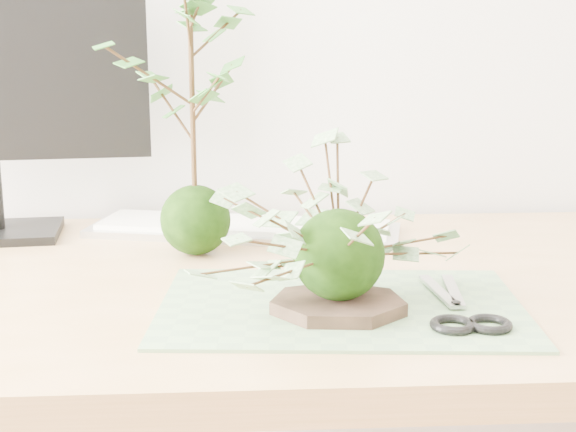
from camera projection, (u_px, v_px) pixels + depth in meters
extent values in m
cube|color=tan|center=(258.00, 290.00, 1.06)|extent=(1.60, 0.70, 0.04)
cube|color=#638A5E|center=(341.00, 306.00, 0.93)|extent=(0.44, 0.31, 0.00)
cylinder|color=black|center=(338.00, 305.00, 0.90)|extent=(0.17, 0.17, 0.01)
sphere|color=black|center=(339.00, 255.00, 0.89)|extent=(0.10, 0.10, 0.10)
sphere|color=black|center=(195.00, 220.00, 1.15)|extent=(0.10, 0.10, 0.10)
cylinder|color=#372310|center=(193.00, 118.00, 1.11)|extent=(0.01, 0.01, 0.25)
cube|color=#B6B6B6|center=(244.00, 230.00, 1.27)|extent=(0.51, 0.25, 0.01)
cube|color=white|center=(244.00, 225.00, 1.27)|extent=(0.47, 0.22, 0.01)
cube|color=#9B9B9C|center=(438.00, 293.00, 0.96)|extent=(0.02, 0.12, 0.00)
cube|color=#9B9B9C|center=(452.00, 293.00, 0.96)|extent=(0.03, 0.12, 0.00)
torus|color=black|center=(454.00, 324.00, 0.85)|extent=(0.05, 0.05, 0.01)
torus|color=black|center=(490.00, 324.00, 0.85)|extent=(0.05, 0.05, 0.01)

